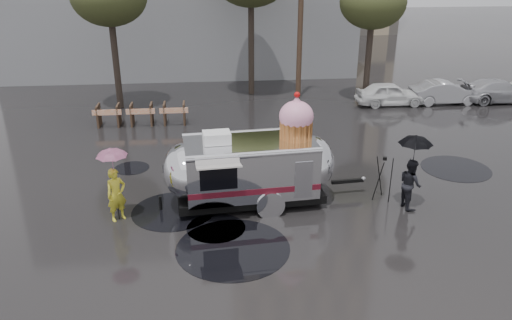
{
  "coord_description": "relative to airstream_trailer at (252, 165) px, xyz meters",
  "views": [
    {
      "loc": [
        -2.46,
        -12.52,
        7.46
      ],
      "look_at": [
        -1.05,
        1.74,
        1.46
      ],
      "focal_mm": 35.0,
      "sensor_mm": 36.0,
      "label": 1
    }
  ],
  "objects": [
    {
      "name": "airstream_trailer",
      "position": [
        0.0,
        0.0,
        0.0
      ],
      "size": [
        6.76,
        2.93,
        3.65
      ],
      "rotation": [
        0.0,
        0.0,
        0.09
      ],
      "color": "silver",
      "rests_on": "ground"
    },
    {
      "name": "tripod",
      "position": [
        4.19,
        -0.21,
        -0.4
      ],
      "size": [
        0.61,
        0.56,
        1.49
      ],
      "rotation": [
        0.0,
        0.0,
        -0.42
      ],
      "color": "black",
      "rests_on": "ground"
    },
    {
      "name": "puddles",
      "position": [
        0.57,
        0.51,
        -1.27
      ],
      "size": [
        13.93,
        9.38,
        0.01
      ],
      "color": "black",
      "rests_on": "ground"
    },
    {
      "name": "person_right",
      "position": [
        4.85,
        -0.81,
        -0.48
      ],
      "size": [
        0.51,
        0.81,
        1.61
      ],
      "primitive_type": "imported",
      "rotation": [
        0.0,
        0.0,
        1.68
      ],
      "color": "black",
      "rests_on": "ground"
    },
    {
      "name": "tree_right",
      "position": [
        7.16,
        11.26,
        3.78
      ],
      "size": [
        3.36,
        3.36,
        6.42
      ],
      "color": "#382D26",
      "rests_on": "ground"
    },
    {
      "name": "utility_pole",
      "position": [
        3.66,
        12.26,
        3.34
      ],
      "size": [
        1.6,
        0.28,
        9.0
      ],
      "color": "#473323",
      "rests_on": "ground"
    },
    {
      "name": "person_left",
      "position": [
        -4.11,
        -0.73,
        -0.46
      ],
      "size": [
        0.71,
        0.66,
        1.64
      ],
      "primitive_type": "imported",
      "rotation": [
        0.0,
        0.0,
        0.61
      ],
      "color": "gold",
      "rests_on": "ground"
    },
    {
      "name": "ground",
      "position": [
        1.16,
        -1.74,
        -1.28
      ],
      "size": [
        120.0,
        120.0,
        0.0
      ],
      "primitive_type": "plane",
      "color": "black",
      "rests_on": "ground"
    },
    {
      "name": "umbrella_pink",
      "position": [
        -4.11,
        -0.73,
        0.65
      ],
      "size": [
        1.11,
        1.11,
        2.3
      ],
      "color": "#CD78A4",
      "rests_on": "ground"
    },
    {
      "name": "barricade_row",
      "position": [
        -4.39,
        8.22,
        -0.76
      ],
      "size": [
        4.3,
        0.8,
        1.0
      ],
      "color": "#473323",
      "rests_on": "ground"
    },
    {
      "name": "umbrella_black",
      "position": [
        4.85,
        -0.81,
        0.7
      ],
      "size": [
        1.26,
        1.26,
        2.41
      ],
      "color": "black",
      "rests_on": "ground"
    },
    {
      "name": "parked_cars",
      "position": [
        12.95,
        10.26,
        -0.56
      ],
      "size": [
        13.2,
        1.9,
        1.5
      ],
      "color": "silver",
      "rests_on": "ground"
    }
  ]
}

